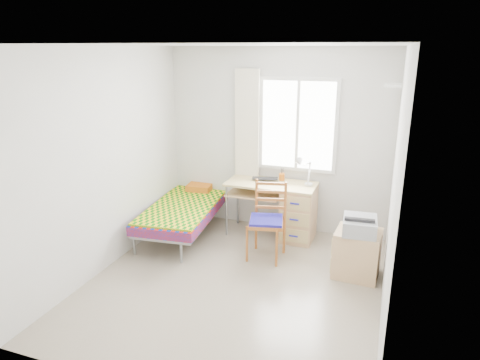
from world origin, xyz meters
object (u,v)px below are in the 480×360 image
at_px(bed, 187,207).
at_px(cabinet, 357,253).
at_px(chair, 268,216).
at_px(desk, 294,210).
at_px(printer, 360,225).

height_order(bed, cabinet, bed).
relative_size(bed, chair, 1.95).
height_order(desk, cabinet, desk).
bearing_deg(desk, chair, -105.82).
distance_m(bed, desk, 1.52).
relative_size(desk, chair, 1.26).
bearing_deg(chair, printer, -21.10).
xyz_separation_m(chair, printer, (1.12, -0.15, 0.10)).
distance_m(bed, cabinet, 2.46).
xyz_separation_m(chair, cabinet, (1.12, -0.12, -0.27)).
bearing_deg(desk, cabinet, -39.53).
bearing_deg(bed, printer, -17.11).
bearing_deg(chair, desk, 60.58).
distance_m(desk, chair, 0.69).
relative_size(desk, printer, 2.75).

